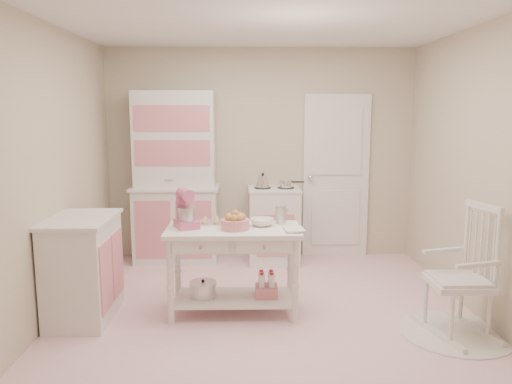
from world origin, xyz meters
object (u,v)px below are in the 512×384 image
at_px(stove, 274,225).
at_px(base_cabinet, 83,268).
at_px(rocking_chair, 459,270).
at_px(bread_basket, 235,224).
at_px(stand_mixer, 186,209).
at_px(hutch, 175,178).
at_px(work_table, 234,271).

relative_size(stove, base_cabinet, 1.00).
bearing_deg(rocking_chair, base_cabinet, 157.67).
bearing_deg(bread_basket, stand_mixer, 170.96).
relative_size(hutch, stand_mixer, 6.12).
bearing_deg(stove, stand_mixer, -119.62).
bearing_deg(base_cabinet, stand_mixer, 6.51).
distance_m(rocking_chair, bread_basket, 1.91).
bearing_deg(base_cabinet, bread_basket, 1.44).
height_order(stove, bread_basket, stove).
bearing_deg(stove, hutch, 177.61).
bearing_deg(hutch, work_table, -65.34).
distance_m(rocking_chair, stand_mixer, 2.37).
relative_size(work_table, stand_mixer, 3.53).
bearing_deg(hutch, stove, -2.39).
bearing_deg(work_table, stand_mixer, 177.27).
bearing_deg(stove, base_cabinet, -137.34).
bearing_deg(hutch, stand_mixer, -78.60).
height_order(base_cabinet, rocking_chair, rocking_chair).
height_order(hutch, base_cabinet, hutch).
relative_size(rocking_chair, stand_mixer, 3.24).
relative_size(hutch, base_cabinet, 2.26).
xyz_separation_m(hutch, rocking_chair, (2.60, -2.09, -0.49)).
bearing_deg(base_cabinet, hutch, 70.86).
xyz_separation_m(stove, bread_basket, (-0.44, -1.62, 0.39)).
distance_m(hutch, base_cabinet, 1.89).
distance_m(stove, base_cabinet, 2.43).
height_order(hutch, bread_basket, hutch).
xyz_separation_m(rocking_chair, work_table, (-1.86, 0.48, -0.15)).
bearing_deg(rocking_chair, stove, 109.15).
bearing_deg(stand_mixer, stove, 36.57).
distance_m(hutch, work_table, 1.89).
relative_size(base_cabinet, stand_mixer, 2.71).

